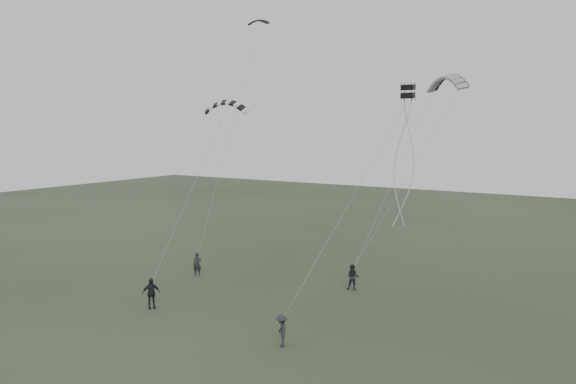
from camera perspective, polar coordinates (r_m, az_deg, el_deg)
The scene contains 9 objects.
ground at distance 34.03m, azimuth -6.67°, elevation -11.95°, with size 140.00×140.00×0.00m, color #2E3623.
flyer_left at distance 41.90m, azimuth -9.21°, elevation -7.25°, with size 0.61×0.40×1.68m, color black.
flyer_right at distance 38.01m, azimuth 6.60°, elevation -8.60°, with size 0.84×0.66×1.73m, color #242429.
flyer_center at distance 35.06m, azimuth -13.74°, elevation -9.96°, with size 1.08×0.45×1.85m, color black.
flyer_far at distance 28.54m, azimuth -0.66°, elevation -13.91°, with size 1.03×0.59×1.60m, color #29292E.
kite_dark_small at distance 45.12m, azimuth -3.02°, elevation 17.01°, with size 1.68×0.50×0.54m, color black, non-canonical shape.
kite_pale_large at distance 41.01m, azimuth 15.83°, elevation 11.23°, with size 3.58×0.81×1.50m, color #96989B, non-canonical shape.
kite_striped at distance 40.82m, azimuth -6.30°, elevation 9.05°, with size 3.14×0.78×1.22m, color black, non-canonical shape.
kite_box at distance 31.87m, azimuth 12.10°, elevation 9.97°, with size 0.68×0.68×0.73m, color black, non-canonical shape.
Camera 1 is at (20.25, -25.13, 10.79)m, focal length 35.00 mm.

